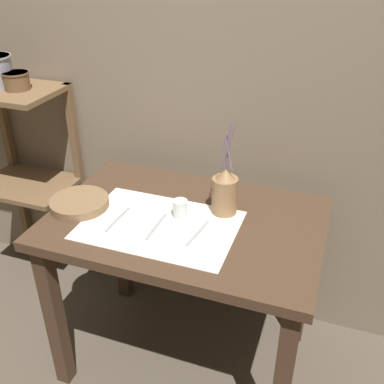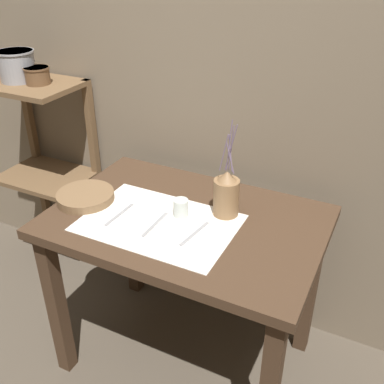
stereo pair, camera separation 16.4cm
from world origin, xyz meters
TOP-DOWN VIEW (x-y plane):
  - ground_plane at (0.00, 0.00)m, footprint 12.00×12.00m
  - stone_wall_back at (0.00, 0.46)m, footprint 7.00×0.06m
  - wooden_table at (0.00, 0.00)m, footprint 1.04×0.70m
  - wooden_shelf_unit at (-0.94, 0.28)m, footprint 0.45×0.34m
  - linen_cloth at (-0.07, -0.08)m, footprint 0.57×0.39m
  - pitcher_with_flowers at (0.13, 0.09)m, footprint 0.10×0.10m
  - wooden_bowl at (-0.42, -0.07)m, footprint 0.23×0.23m
  - glass_tumbler_near at (-0.02, -0.00)m, footprint 0.06×0.06m
  - knife_center at (-0.24, -0.10)m, footprint 0.02×0.17m
  - fork_inner at (-0.08, -0.10)m, footprint 0.01×0.17m
  - fork_outer at (0.08, -0.09)m, footprint 0.04×0.17m
  - metal_pot_large at (-1.00, 0.24)m, footprint 0.17×0.17m
  - metal_pot_small at (-0.88, 0.24)m, footprint 0.12×0.12m

SIDE VIEW (x-z plane):
  - ground_plane at x=0.00m, z-range 0.00..0.00m
  - wooden_table at x=0.00m, z-range 0.26..1.03m
  - linen_cloth at x=-0.07m, z-range 0.76..0.77m
  - wooden_shelf_unit at x=-0.94m, z-range 0.21..1.32m
  - knife_center at x=-0.24m, z-range 0.77..0.77m
  - fork_inner at x=-0.08m, z-range 0.77..0.77m
  - fork_outer at x=0.08m, z-range 0.77..0.77m
  - wooden_bowl at x=-0.42m, z-range 0.76..0.80m
  - glass_tumbler_near at x=-0.02m, z-range 0.77..0.84m
  - pitcher_with_flowers at x=0.13m, z-range 0.66..1.05m
  - metal_pot_small at x=-0.88m, z-range 1.11..1.19m
  - metal_pot_large at x=-1.00m, z-range 1.11..1.25m
  - stone_wall_back at x=0.00m, z-range 0.00..2.40m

